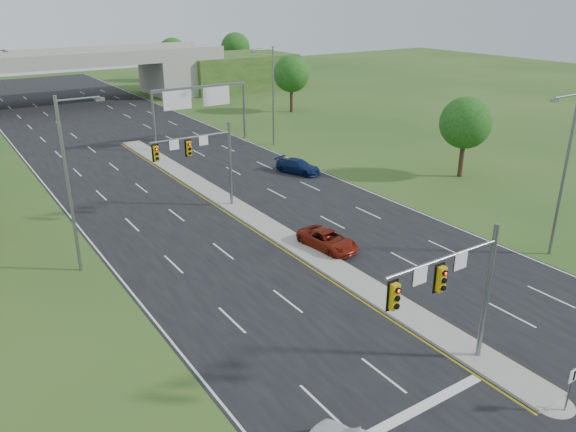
{
  "coord_description": "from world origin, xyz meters",
  "views": [
    {
      "loc": [
        -20.08,
        -13.81,
        16.37
      ],
      "look_at": [
        -1.56,
        14.2,
        3.0
      ],
      "focal_mm": 35.0,
      "sensor_mm": 36.0,
      "label": 1
    }
  ],
  "objects_px": {
    "keep_right_sign": "(572,383)",
    "overpass": "(65,81)",
    "signal_mast_far": "(204,155)",
    "car_far_b": "(298,166)",
    "car_far_a": "(328,240)",
    "sign_gantry": "(199,99)",
    "signal_mast_near": "(457,284)"
  },
  "relations": [
    {
      "from": "signal_mast_near",
      "to": "signal_mast_far",
      "type": "height_order",
      "value": "same"
    },
    {
      "from": "overpass",
      "to": "sign_gantry",
      "type": "bearing_deg",
      "value": -79.21
    },
    {
      "from": "signal_mast_near",
      "to": "car_far_a",
      "type": "distance_m",
      "value": 15.02
    },
    {
      "from": "signal_mast_near",
      "to": "car_far_a",
      "type": "xyz_separation_m",
      "value": [
        3.76,
        13.96,
        -4.06
      ]
    },
    {
      "from": "car_far_a",
      "to": "signal_mast_near",
      "type": "bearing_deg",
      "value": -111.9
    },
    {
      "from": "keep_right_sign",
      "to": "car_far_b",
      "type": "bearing_deg",
      "value": 74.09
    },
    {
      "from": "signal_mast_near",
      "to": "sign_gantry",
      "type": "distance_m",
      "value": 45.88
    },
    {
      "from": "signal_mast_near",
      "to": "keep_right_sign",
      "type": "height_order",
      "value": "signal_mast_near"
    },
    {
      "from": "sign_gantry",
      "to": "overpass",
      "type": "relative_size",
      "value": 0.14
    },
    {
      "from": "signal_mast_far",
      "to": "keep_right_sign",
      "type": "bearing_deg",
      "value": -85.61
    },
    {
      "from": "signal_mast_far",
      "to": "keep_right_sign",
      "type": "xyz_separation_m",
      "value": [
        2.26,
        -29.45,
        -3.21
      ]
    },
    {
      "from": "car_far_a",
      "to": "car_far_b",
      "type": "xyz_separation_m",
      "value": [
        8.18,
        15.55,
        0.02
      ]
    },
    {
      "from": "overpass",
      "to": "car_far_a",
      "type": "relative_size",
      "value": 17.25
    },
    {
      "from": "keep_right_sign",
      "to": "overpass",
      "type": "distance_m",
      "value": 84.55
    },
    {
      "from": "sign_gantry",
      "to": "signal_mast_far",
      "type": "bearing_deg",
      "value": -114.11
    },
    {
      "from": "overpass",
      "to": "car_far_b",
      "type": "bearing_deg",
      "value": -79.16
    },
    {
      "from": "signal_mast_far",
      "to": "keep_right_sign",
      "type": "relative_size",
      "value": 3.18
    },
    {
      "from": "signal_mast_far",
      "to": "sign_gantry",
      "type": "height_order",
      "value": "signal_mast_far"
    },
    {
      "from": "sign_gantry",
      "to": "car_far_a",
      "type": "distance_m",
      "value": 31.79
    },
    {
      "from": "keep_right_sign",
      "to": "overpass",
      "type": "relative_size",
      "value": 0.03
    },
    {
      "from": "signal_mast_near",
      "to": "car_far_a",
      "type": "height_order",
      "value": "signal_mast_near"
    },
    {
      "from": "signal_mast_far",
      "to": "overpass",
      "type": "relative_size",
      "value": 0.09
    },
    {
      "from": "signal_mast_near",
      "to": "signal_mast_far",
      "type": "xyz_separation_m",
      "value": [
        0.0,
        25.0,
        0.0
      ]
    },
    {
      "from": "keep_right_sign",
      "to": "overpass",
      "type": "xyz_separation_m",
      "value": [
        0.0,
        84.53,
        2.04
      ]
    },
    {
      "from": "sign_gantry",
      "to": "car_far_b",
      "type": "distance_m",
      "value": 16.41
    },
    {
      "from": "car_far_b",
      "to": "overpass",
      "type": "bearing_deg",
      "value": 78.99
    },
    {
      "from": "overpass",
      "to": "car_far_a",
      "type": "distance_m",
      "value": 66.19
    },
    {
      "from": "keep_right_sign",
      "to": "car_far_a",
      "type": "xyz_separation_m",
      "value": [
        1.5,
        18.42,
        -0.85
      ]
    },
    {
      "from": "sign_gantry",
      "to": "car_far_a",
      "type": "xyz_separation_m",
      "value": [
        -5.18,
        -31.03,
        -4.58
      ]
    },
    {
      "from": "overpass",
      "to": "car_far_a",
      "type": "xyz_separation_m",
      "value": [
        1.5,
        -66.11,
        -2.89
      ]
    },
    {
      "from": "keep_right_sign",
      "to": "overpass",
      "type": "height_order",
      "value": "overpass"
    },
    {
      "from": "signal_mast_near",
      "to": "signal_mast_far",
      "type": "bearing_deg",
      "value": 90.0
    }
  ]
}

